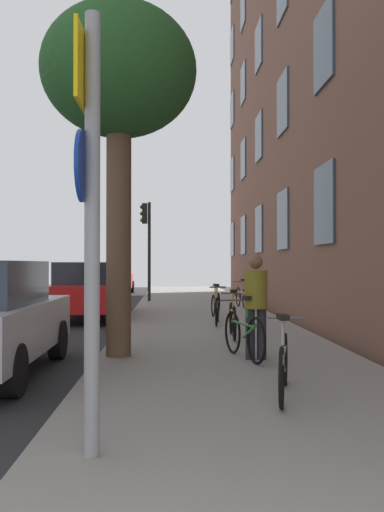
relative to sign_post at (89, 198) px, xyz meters
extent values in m
plane|color=#332D28|center=(-1.93, 11.79, -2.10)|extent=(41.80, 41.80, 0.00)
cube|color=#232326|center=(-4.03, 11.79, -2.09)|extent=(7.00, 38.00, 0.01)
cube|color=gray|center=(1.57, 11.79, -2.04)|extent=(4.20, 38.00, 0.12)
cube|color=brown|center=(4.17, 11.29, 6.81)|extent=(0.50, 27.00, 17.82)
cube|color=#384756|center=(3.89, 7.12, 0.75)|extent=(0.06, 1.42, 1.69)
cube|color=#384756|center=(3.89, 11.29, 0.75)|extent=(0.06, 1.42, 1.69)
cube|color=#384756|center=(3.89, 15.45, 0.75)|extent=(0.06, 1.42, 1.69)
cube|color=#384756|center=(3.89, 19.62, 0.75)|extent=(0.06, 1.42, 1.69)
cube|color=#384756|center=(3.89, 23.79, 0.75)|extent=(0.06, 1.42, 1.69)
cube|color=#384756|center=(3.89, 7.12, 4.12)|extent=(0.06, 1.42, 1.69)
cube|color=#384756|center=(3.89, 11.29, 4.12)|extent=(0.06, 1.42, 1.69)
cube|color=#384756|center=(3.89, 15.45, 4.12)|extent=(0.06, 1.42, 1.69)
cube|color=#384756|center=(3.89, 19.62, 4.12)|extent=(0.06, 1.42, 1.69)
cube|color=#384756|center=(3.89, 23.79, 4.12)|extent=(0.06, 1.42, 1.69)
cube|color=#384756|center=(3.89, 15.45, 7.48)|extent=(0.06, 1.42, 1.69)
cube|color=#384756|center=(3.89, 19.62, 7.48)|extent=(0.06, 1.42, 1.69)
cube|color=#384756|center=(3.89, 23.79, 7.48)|extent=(0.06, 1.42, 1.69)
cube|color=#384756|center=(3.89, 19.62, 10.85)|extent=(0.06, 1.42, 1.69)
cube|color=#384756|center=(3.89, 23.79, 10.85)|extent=(0.06, 1.42, 1.69)
cylinder|color=gray|center=(0.02, 0.00, -0.27)|extent=(0.12, 0.12, 3.42)
cube|color=yellow|center=(-0.06, 0.00, 1.00)|extent=(0.03, 0.60, 0.60)
cylinder|color=#14339E|center=(-0.06, 0.00, 0.25)|extent=(0.03, 0.56, 0.56)
cylinder|color=black|center=(-0.17, 17.30, -0.02)|extent=(0.12, 0.12, 3.91)
cube|color=black|center=(-0.35, 17.30, 1.48)|extent=(0.20, 0.24, 0.80)
sphere|color=#4B0707|center=(-0.46, 17.30, 1.74)|extent=(0.16, 0.16, 0.16)
sphere|color=#523707|center=(-0.46, 17.30, 1.48)|extent=(0.16, 0.16, 0.16)
sphere|color=green|center=(-0.46, 17.30, 1.22)|extent=(0.16, 0.16, 0.16)
cylinder|color=brown|center=(-0.19, 4.52, -0.06)|extent=(0.40, 0.40, 3.83)
ellipsoid|color=#235123|center=(-0.19, 4.52, 2.60)|extent=(2.50, 2.50, 2.13)
torus|color=black|center=(2.02, 2.31, -1.66)|extent=(0.19, 0.63, 0.64)
torus|color=black|center=(1.76, 1.26, -1.66)|extent=(0.19, 0.63, 0.64)
cylinder|color=#99999E|center=(1.89, 1.79, -1.49)|extent=(0.27, 0.91, 0.04)
cylinder|color=#99999E|center=(1.82, 1.52, -1.56)|extent=(0.18, 0.55, 0.30)
cylinder|color=#99999E|center=(1.85, 1.63, -1.24)|extent=(0.04, 0.04, 0.28)
cube|color=black|center=(1.85, 1.63, -1.08)|extent=(0.10, 0.24, 0.06)
cylinder|color=#4C4C4C|center=(2.02, 2.31, -1.16)|extent=(0.41, 0.13, 0.03)
torus|color=black|center=(1.66, 4.68, -1.63)|extent=(0.20, 0.68, 0.69)
torus|color=black|center=(1.89, 3.70, -1.63)|extent=(0.20, 0.68, 0.69)
cylinder|color=#267233|center=(1.77, 4.19, -1.44)|extent=(0.24, 0.84, 0.04)
cylinder|color=#267233|center=(1.83, 3.94, -1.53)|extent=(0.16, 0.51, 0.28)
cylinder|color=#267233|center=(1.81, 4.04, -1.18)|extent=(0.04, 0.04, 0.28)
cube|color=black|center=(1.81, 4.04, -1.02)|extent=(0.10, 0.24, 0.06)
cylinder|color=#4C4C4C|center=(1.66, 4.68, -1.10)|extent=(0.42, 0.13, 0.03)
torus|color=black|center=(1.91, 7.12, -1.64)|extent=(0.08, 0.67, 0.67)
torus|color=black|center=(1.85, 6.05, -1.64)|extent=(0.08, 0.67, 0.67)
cylinder|color=#C68C19|center=(1.88, 6.59, -1.46)|extent=(0.09, 0.91, 0.04)
cylinder|color=#C68C19|center=(1.87, 6.32, -1.54)|extent=(0.07, 0.55, 0.30)
cylinder|color=#C68C19|center=(1.87, 6.43, -1.21)|extent=(0.04, 0.04, 0.28)
cube|color=black|center=(1.87, 6.43, -1.05)|extent=(0.10, 0.24, 0.06)
cylinder|color=#4C4C4C|center=(1.91, 7.12, -1.13)|extent=(0.42, 0.05, 0.03)
torus|color=black|center=(1.85, 9.51, -1.63)|extent=(0.12, 0.69, 0.69)
torus|color=black|center=(1.72, 8.47, -1.63)|extent=(0.12, 0.69, 0.69)
cylinder|color=#C68C19|center=(1.79, 8.99, -1.44)|extent=(0.15, 0.89, 0.04)
cylinder|color=#C68C19|center=(1.75, 8.73, -1.53)|extent=(0.11, 0.54, 0.29)
cylinder|color=#C68C19|center=(1.77, 8.83, -1.18)|extent=(0.04, 0.04, 0.28)
cube|color=black|center=(1.77, 8.83, -1.02)|extent=(0.10, 0.24, 0.06)
cylinder|color=#4C4C4C|center=(1.85, 9.51, -1.10)|extent=(0.42, 0.08, 0.03)
torus|color=black|center=(2.07, 11.86, -1.67)|extent=(0.18, 0.60, 0.61)
torus|color=black|center=(1.85, 10.91, -1.67)|extent=(0.18, 0.60, 0.61)
cylinder|color=#99999E|center=(1.96, 11.39, -1.51)|extent=(0.23, 0.81, 0.04)
cylinder|color=#99999E|center=(1.90, 11.15, -1.58)|extent=(0.16, 0.50, 0.27)
cylinder|color=#99999E|center=(1.93, 11.24, -1.27)|extent=(0.04, 0.04, 0.28)
cube|color=black|center=(1.93, 11.24, -1.11)|extent=(0.10, 0.24, 0.06)
cylinder|color=#4C4C4C|center=(2.07, 11.86, -1.19)|extent=(0.42, 0.13, 0.03)
torus|color=black|center=(2.98, 14.30, -1.64)|extent=(0.10, 0.68, 0.67)
torus|color=black|center=(3.07, 13.27, -1.64)|extent=(0.10, 0.68, 0.67)
cylinder|color=#99999E|center=(3.02, 13.79, -1.45)|extent=(0.12, 0.88, 0.04)
cylinder|color=#99999E|center=(3.04, 13.53, -1.54)|extent=(0.09, 0.53, 0.29)
cylinder|color=#99999E|center=(3.04, 13.63, -1.20)|extent=(0.04, 0.04, 0.28)
cube|color=black|center=(3.04, 13.63, -1.04)|extent=(0.10, 0.24, 0.06)
cylinder|color=#4C4C4C|center=(2.98, 14.30, -1.12)|extent=(0.42, 0.07, 0.03)
cylinder|color=#26262D|center=(1.86, 4.11, -1.59)|extent=(0.15, 0.15, 0.78)
cylinder|color=#26262D|center=(2.04, 4.11, -1.59)|extent=(0.15, 0.15, 0.78)
cylinder|color=olive|center=(1.95, 4.11, -0.90)|extent=(0.40, 0.40, 0.59)
sphere|color=brown|center=(1.95, 4.11, -0.48)|extent=(0.21, 0.21, 0.21)
cylinder|color=black|center=(-1.23, 4.89, -1.77)|extent=(0.22, 0.64, 0.64)
cylinder|color=black|center=(-1.23, 2.29, -1.77)|extent=(0.22, 0.64, 0.64)
cube|color=red|center=(-1.69, 11.54, -1.42)|extent=(1.85, 4.48, 0.70)
cube|color=#1E232D|center=(-1.69, 11.31, -0.77)|extent=(1.53, 2.52, 0.60)
cylinder|color=black|center=(-2.50, 12.96, -1.77)|extent=(0.22, 0.64, 0.64)
cylinder|color=black|center=(-0.88, 12.96, -1.77)|extent=(0.22, 0.64, 0.64)
cylinder|color=black|center=(-2.50, 10.11, -1.77)|extent=(0.22, 0.64, 0.64)
cylinder|color=black|center=(-0.88, 10.11, -1.77)|extent=(0.22, 0.64, 0.64)
cube|color=red|center=(-2.21, 24.21, -1.42)|extent=(1.90, 4.08, 0.70)
cube|color=#2D3847|center=(-2.21, 24.01, -0.77)|extent=(1.56, 2.30, 0.60)
cylinder|color=black|center=(-3.02, 25.50, -1.77)|extent=(0.22, 0.64, 0.64)
cylinder|color=black|center=(-1.41, 25.50, -1.77)|extent=(0.22, 0.64, 0.64)
cylinder|color=black|center=(-3.02, 22.92, -1.77)|extent=(0.22, 0.64, 0.64)
cylinder|color=black|center=(-1.41, 22.92, -1.77)|extent=(0.22, 0.64, 0.64)
camera|label=1|loc=(0.62, -4.22, -0.50)|focal=38.17mm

